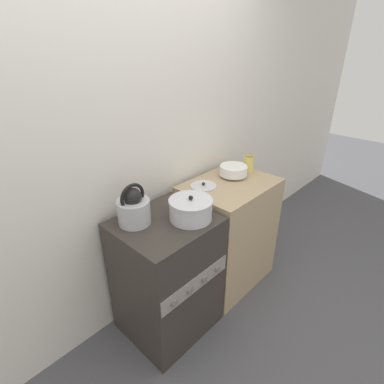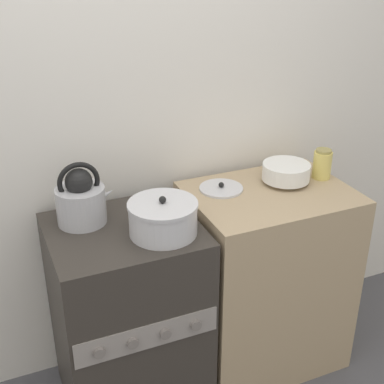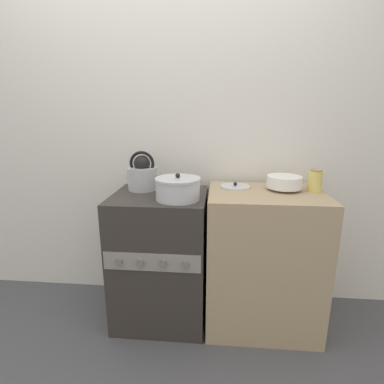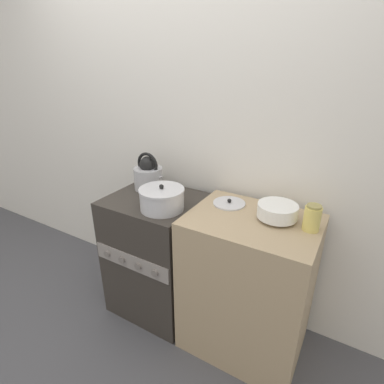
{
  "view_description": "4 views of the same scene",
  "coord_description": "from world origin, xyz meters",
  "px_view_note": "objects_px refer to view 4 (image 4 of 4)",
  "views": [
    {
      "loc": [
        -1.01,
        -0.93,
        1.85
      ],
      "look_at": [
        0.28,
        0.3,
        0.96
      ],
      "focal_mm": 28.0,
      "sensor_mm": 36.0,
      "label": 1
    },
    {
      "loc": [
        -0.47,
        -1.52,
        1.92
      ],
      "look_at": [
        0.29,
        0.25,
        0.98
      ],
      "focal_mm": 50.0,
      "sensor_mm": 36.0,
      "label": 2
    },
    {
      "loc": [
        0.37,
        -1.53,
        1.38
      ],
      "look_at": [
        0.21,
        0.23,
        0.9
      ],
      "focal_mm": 28.0,
      "sensor_mm": 36.0,
      "label": 3
    },
    {
      "loc": [
        1.11,
        -1.13,
        1.69
      ],
      "look_at": [
        0.27,
        0.3,
        0.97
      ],
      "focal_mm": 28.0,
      "sensor_mm": 36.0,
      "label": 4
    }
  ],
  "objects_px": {
    "cooking_pot": "(162,199)",
    "loose_pot_lid": "(229,203)",
    "enamel_bowl": "(277,211)",
    "stove": "(157,254)",
    "kettle": "(148,175)",
    "storage_jar": "(312,218)"
  },
  "relations": [
    {
      "from": "kettle",
      "to": "storage_jar",
      "type": "bearing_deg",
      "value": -4.05
    },
    {
      "from": "kettle",
      "to": "enamel_bowl",
      "type": "distance_m",
      "value": 0.91
    },
    {
      "from": "cooking_pot",
      "to": "enamel_bowl",
      "type": "xyz_separation_m",
      "value": [
        0.65,
        0.15,
        0.02
      ]
    },
    {
      "from": "kettle",
      "to": "cooking_pot",
      "type": "height_order",
      "value": "kettle"
    },
    {
      "from": "stove",
      "to": "loose_pot_lid",
      "type": "xyz_separation_m",
      "value": [
        0.48,
        0.11,
        0.47
      ]
    },
    {
      "from": "stove",
      "to": "storage_jar",
      "type": "height_order",
      "value": "storage_jar"
    },
    {
      "from": "kettle",
      "to": "storage_jar",
      "type": "xyz_separation_m",
      "value": [
        1.09,
        -0.08,
        0.0
      ]
    },
    {
      "from": "enamel_bowl",
      "to": "loose_pot_lid",
      "type": "distance_m",
      "value": 0.31
    },
    {
      "from": "cooking_pot",
      "to": "enamel_bowl",
      "type": "bearing_deg",
      "value": 13.46
    },
    {
      "from": "cooking_pot",
      "to": "kettle",
      "type": "bearing_deg",
      "value": 141.33
    },
    {
      "from": "stove",
      "to": "storage_jar",
      "type": "distance_m",
      "value": 1.1
    },
    {
      "from": "enamel_bowl",
      "to": "cooking_pot",
      "type": "bearing_deg",
      "value": -166.54
    },
    {
      "from": "cooking_pot",
      "to": "stove",
      "type": "bearing_deg",
      "value": 144.69
    },
    {
      "from": "enamel_bowl",
      "to": "loose_pot_lid",
      "type": "bearing_deg",
      "value": 170.89
    },
    {
      "from": "stove",
      "to": "cooking_pot",
      "type": "relative_size",
      "value": 3.23
    },
    {
      "from": "cooking_pot",
      "to": "storage_jar",
      "type": "xyz_separation_m",
      "value": [
        0.82,
        0.14,
        0.03
      ]
    },
    {
      "from": "cooking_pot",
      "to": "loose_pot_lid",
      "type": "distance_m",
      "value": 0.4
    },
    {
      "from": "stove",
      "to": "enamel_bowl",
      "type": "distance_m",
      "value": 0.94
    },
    {
      "from": "enamel_bowl",
      "to": "storage_jar",
      "type": "distance_m",
      "value": 0.18
    },
    {
      "from": "stove",
      "to": "enamel_bowl",
      "type": "bearing_deg",
      "value": 4.41
    },
    {
      "from": "stove",
      "to": "kettle",
      "type": "height_order",
      "value": "kettle"
    },
    {
      "from": "kettle",
      "to": "cooking_pot",
      "type": "xyz_separation_m",
      "value": [
        0.27,
        -0.21,
        -0.03
      ]
    }
  ]
}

